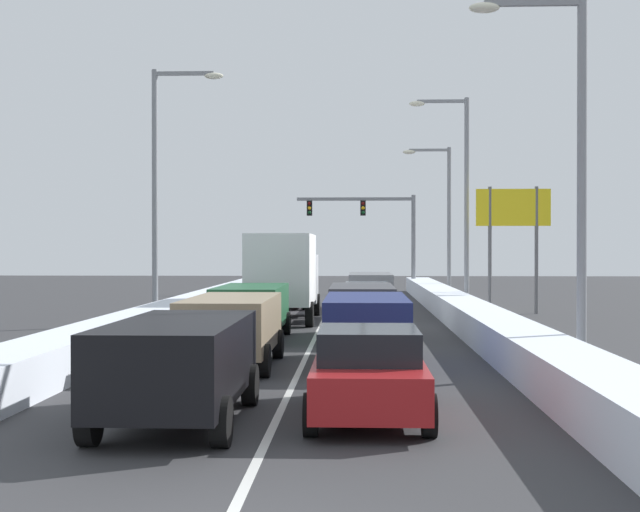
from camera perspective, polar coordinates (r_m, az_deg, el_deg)
The scene contains 20 objects.
ground_plane at distance 27.65m, azimuth -0.38°, elevation -5.39°, with size 124.93×124.93×0.00m, color #333335.
lane_stripe_between_right_lane_and_center_lane at distance 32.43m, azimuth 0.04°, elevation -4.51°, with size 0.14×52.86×0.01m, color silver.
snow_bank_right_shoulder at distance 32.60m, azimuth 9.40°, elevation -3.70°, with size 1.46×52.86×0.91m, color silver.
snow_bank_left_shoulder at distance 33.04m, azimuth -9.21°, elevation -3.67°, with size 1.57×52.86×0.88m, color silver.
sedan_red_right_lane_nearest at distance 15.00m, azimuth 3.14°, elevation -7.47°, with size 2.00×4.50×1.51m.
suv_navy_right_lane_second at distance 21.49m, azimuth 2.99°, elevation -4.37°, with size 2.16×4.90×1.67m.
suv_charcoal_right_lane_third at distance 27.79m, azimuth 2.72°, elevation -3.26°, with size 2.16×4.90×1.67m.
sedan_white_right_lane_fourth at distance 34.91m, azimuth 3.00°, elevation -2.90°, with size 2.00×4.50×1.51m.
suv_gray_right_lane_fifth at distance 40.87m, azimuth 3.25°, elevation -2.05°, with size 2.16×4.90×1.67m.
suv_black_center_lane_nearest at distance 14.64m, azimuth -9.07°, elevation -6.67°, with size 2.16×4.90×1.67m.
suv_tan_center_lane_second at distance 21.35m, azimuth -5.69°, elevation -4.40°, with size 2.16×4.90×1.67m.
suv_green_center_lane_third at distance 27.56m, azimuth -4.45°, elevation -3.29°, with size 2.16×4.90×1.67m.
box_truck_center_lane_fourth at distance 34.34m, azimuth -2.34°, elevation -1.06°, with size 2.53×7.20×3.36m.
sedan_maroon_center_lane_fifth at distance 42.29m, azimuth -2.04°, elevation -2.30°, with size 2.00×4.50×1.51m.
traffic_light_gantry at distance 56.33m, azimuth 3.66°, elevation 2.20°, with size 7.54×0.47×6.20m.
street_lamp_right_near at distance 20.92m, azimuth 15.54°, elevation 6.64°, with size 2.66×0.36×8.54m.
street_lamp_right_mid at distance 39.83m, azimuth 8.95°, elevation 4.45°, with size 2.66×0.36×9.49m.
street_lamp_right_far at distance 49.36m, azimuth 7.89°, elevation 3.03°, with size 2.66×0.36×8.39m.
street_lamp_left_mid at distance 33.37m, azimuth -10.02°, elevation 5.16°, with size 2.66×0.36×9.43m.
roadside_sign_right at distance 39.25m, azimuth 12.31°, elevation 2.22°, with size 3.20×0.16×5.50m.
Camera 1 is at (1.34, -8.25, 2.85)m, focal length 49.82 mm.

